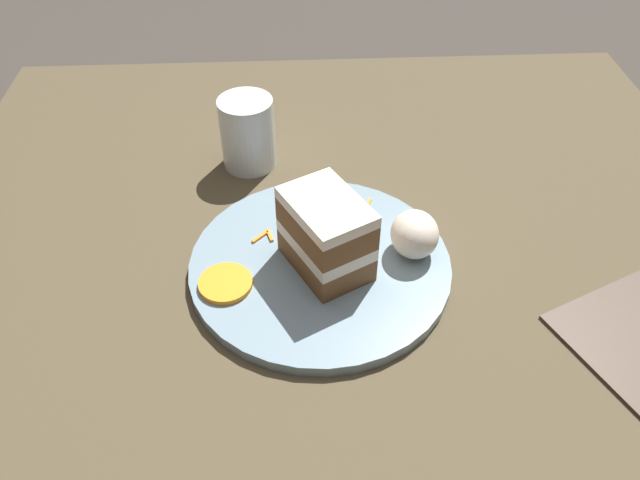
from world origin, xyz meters
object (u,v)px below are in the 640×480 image
cake_slice (326,234)px  drinking_glass (248,137)px  cream_dollop (415,234)px  plate (320,265)px  orange_garnish (225,283)px

cake_slice → drinking_glass: size_ratio=1.22×
cream_dollop → plate: bearing=-84.8°
cake_slice → orange_garnish: (0.03, -0.11, -0.04)m
orange_garnish → drinking_glass: bearing=175.7°
orange_garnish → plate: bearing=107.6°
plate → orange_garnish: 0.11m
plate → orange_garnish: orange_garnish is taller
cake_slice → drinking_glass: (-0.22, -0.09, -0.02)m
plate → cream_dollop: bearing=95.2°
plate → orange_garnish: (0.03, -0.11, 0.01)m
cake_slice → plate: bearing=108.4°
plate → cream_dollop: 0.11m
cream_dollop → orange_garnish: (0.04, -0.21, -0.02)m
orange_garnish → drinking_glass: 0.25m
cake_slice → cream_dollop: (-0.02, 0.10, -0.02)m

